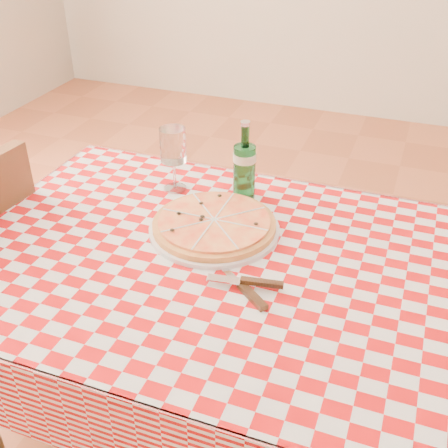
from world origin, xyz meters
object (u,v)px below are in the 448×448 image
(pizza_plate, at_px, (214,224))
(wine_glass, at_px, (174,160))
(dining_table, at_px, (223,291))
(water_bottle, at_px, (245,161))

(pizza_plate, distance_m, wine_glass, 0.26)
(dining_table, bearing_deg, pizza_plate, 120.85)
(pizza_plate, relative_size, water_bottle, 1.47)
(dining_table, height_order, wine_glass, wine_glass)
(dining_table, bearing_deg, wine_glass, 132.45)
(pizza_plate, distance_m, water_bottle, 0.21)
(dining_table, xyz_separation_m, wine_glass, (-0.25, 0.28, 0.19))
(pizza_plate, height_order, water_bottle, water_bottle)
(wine_glass, bearing_deg, water_bottle, 6.63)
(water_bottle, height_order, wine_glass, water_bottle)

